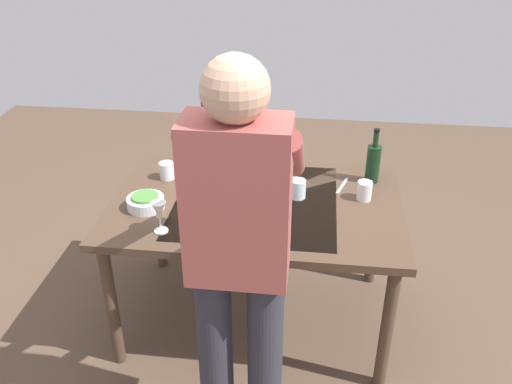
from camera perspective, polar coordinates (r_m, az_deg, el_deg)
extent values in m
plane|color=brown|center=(3.17, 0.00, -12.69)|extent=(6.00, 6.00, 0.00)
cube|color=#4C3828|center=(2.73, 0.00, -1.28)|extent=(1.44, 0.95, 0.04)
cube|color=#C6AD89|center=(2.72, 0.00, -0.95)|extent=(0.79, 0.80, 0.00)
cylinder|color=#4C3828|center=(3.28, 12.21, -3.99)|extent=(0.06, 0.06, 0.71)
cylinder|color=#4C3828|center=(3.39, -10.12, -2.57)|extent=(0.06, 0.06, 0.71)
cylinder|color=#4C3828|center=(2.64, 13.39, -13.61)|extent=(0.06, 0.06, 0.71)
cylinder|color=#4C3828|center=(2.78, -14.71, -11.33)|extent=(0.06, 0.06, 0.71)
cube|color=#352114|center=(3.57, -2.78, 1.44)|extent=(0.40, 0.40, 0.04)
cube|color=#4C3828|center=(3.62, -2.41, 6.19)|extent=(0.40, 0.04, 0.45)
cylinder|color=#4C3828|center=(3.80, 0.24, -0.50)|extent=(0.04, 0.04, 0.43)
cylinder|color=#4C3828|center=(3.85, -4.79, -0.20)|extent=(0.04, 0.04, 0.43)
cylinder|color=#4C3828|center=(3.52, -0.41, -3.25)|extent=(0.04, 0.04, 0.43)
cylinder|color=#4C3828|center=(3.57, -5.84, -2.88)|extent=(0.04, 0.04, 0.43)
cylinder|color=#2D2D38|center=(2.33, -4.17, -16.82)|extent=(0.14, 0.14, 0.88)
cylinder|color=#2D2D38|center=(2.31, 0.93, -17.29)|extent=(0.14, 0.14, 0.88)
cube|color=#9E4C47|center=(1.86, -1.96, -1.14)|extent=(0.36, 0.20, 0.60)
sphere|color=tan|center=(1.69, -2.19, 10.60)|extent=(0.22, 0.22, 0.22)
cylinder|color=#9E4C47|center=(2.06, -5.72, 4.27)|extent=(0.08, 0.52, 0.40)
cylinder|color=#9E4C47|center=(2.01, 3.85, 3.78)|extent=(0.08, 0.52, 0.40)
cylinder|color=black|center=(2.92, 12.01, 2.84)|extent=(0.07, 0.07, 0.20)
cylinder|color=black|center=(2.86, 12.30, 5.35)|extent=(0.03, 0.03, 0.08)
cylinder|color=black|center=(2.84, 12.40, 6.23)|extent=(0.03, 0.03, 0.02)
cylinder|color=white|center=(2.53, -9.79, -3.97)|extent=(0.06, 0.06, 0.01)
cylinder|color=white|center=(2.50, -9.86, -3.24)|extent=(0.01, 0.01, 0.07)
cone|color=white|center=(2.47, -10.00, -1.82)|extent=(0.07, 0.07, 0.07)
cylinder|color=beige|center=(2.48, -9.96, -2.27)|extent=(0.03, 0.03, 0.03)
cylinder|color=silver|center=(2.41, 1.80, -4.09)|extent=(0.07, 0.07, 0.09)
cylinder|color=silver|center=(2.76, 11.16, 0.13)|extent=(0.07, 0.07, 0.10)
cylinder|color=silver|center=(2.74, 4.38, 0.32)|extent=(0.08, 0.08, 0.10)
cylinder|color=silver|center=(2.94, -9.24, 2.19)|extent=(0.08, 0.08, 0.09)
cylinder|color=silver|center=(2.93, 1.36, 2.02)|extent=(0.30, 0.30, 0.05)
cylinder|color=#C6562D|center=(2.92, 1.36, 2.43)|extent=(0.22, 0.22, 0.03)
cylinder|color=silver|center=(2.70, -11.35, -1.10)|extent=(0.18, 0.18, 0.05)
cylinder|color=#4C843D|center=(2.69, -11.40, -0.68)|extent=(0.13, 0.13, 0.03)
cylinder|color=silver|center=(3.02, -5.46, 2.36)|extent=(0.23, 0.23, 0.01)
cylinder|color=silver|center=(2.61, -5.31, -2.30)|extent=(0.23, 0.23, 0.01)
cube|color=silver|center=(2.65, 2.00, -1.73)|extent=(0.02, 0.20, 0.00)
cube|color=silver|center=(2.89, 8.91, 0.64)|extent=(0.07, 0.18, 0.00)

